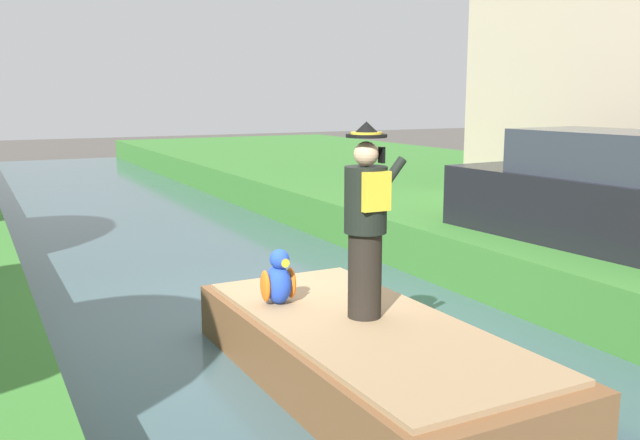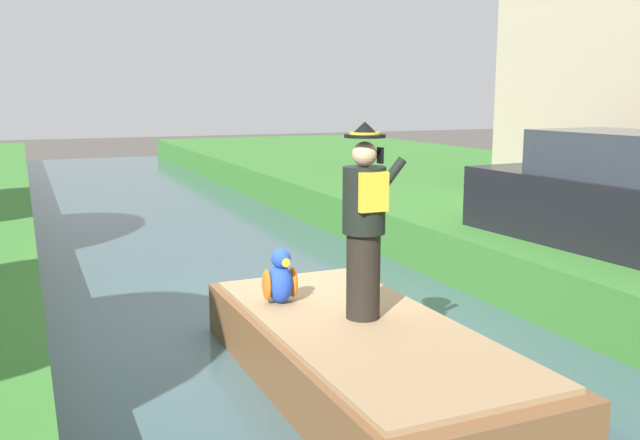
% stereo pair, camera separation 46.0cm
% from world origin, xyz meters
% --- Properties ---
extents(ground_plane, '(80.00, 80.00, 0.00)m').
position_xyz_m(ground_plane, '(0.00, 0.00, 0.00)').
color(ground_plane, '#4C4742').
extents(canal_water, '(5.42, 48.00, 0.10)m').
position_xyz_m(canal_water, '(0.00, 0.00, 0.05)').
color(canal_water, '#3D565B').
rests_on(canal_water, ground).
extents(boat, '(1.85, 4.22, 0.61)m').
position_xyz_m(boat, '(0.00, -1.69, 0.40)').
color(boat, brown).
rests_on(boat, canal_water).
extents(person_pirate, '(0.61, 0.42, 1.85)m').
position_xyz_m(person_pirate, '(0.09, -1.54, 1.64)').
color(person_pirate, black).
rests_on(person_pirate, boat).
extents(parrot_plush, '(0.36, 0.35, 0.57)m').
position_xyz_m(parrot_plush, '(-0.47, -0.78, 0.95)').
color(parrot_plush, blue).
rests_on(parrot_plush, boat).
extents(parked_car_dark, '(1.96, 4.10, 1.50)m').
position_xyz_m(parked_car_dark, '(4.33, -0.42, 1.46)').
color(parked_car_dark, black).
rests_on(parked_car_dark, grass_bank_far).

